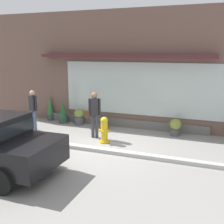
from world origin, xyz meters
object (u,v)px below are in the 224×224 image
potted_plant_window_left (175,127)px  potted_plant_window_right (63,112)px  pedestrian_passerby (33,107)px  fire_hydrant (104,130)px  potted_plant_low_front (104,123)px  pedestrian_with_handbag (94,111)px  potted_plant_trailing_edge (79,116)px  potted_plant_window_center (50,108)px

potted_plant_window_left → potted_plant_window_right: 5.10m
pedestrian_passerby → fire_hydrant: bearing=10.4°
pedestrian_passerby → potted_plant_window_right: 1.63m
potted_plant_low_front → potted_plant_window_right: size_ratio=0.48×
potted_plant_window_left → pedestrian_passerby: bearing=-166.9°
pedestrian_with_handbag → potted_plant_window_left: bearing=-173.3°
pedestrian_with_handbag → pedestrian_passerby: (-2.76, 0.03, -0.04)m
potted_plant_trailing_edge → potted_plant_low_front: potted_plant_trailing_edge is taller
pedestrian_passerby → potted_plant_window_left: bearing=31.2°
pedestrian_with_handbag → pedestrian_passerby: pedestrian_with_handbag is taller
pedestrian_passerby → potted_plant_low_front: bearing=43.6°
potted_plant_window_right → pedestrian_passerby: bearing=-108.8°
pedestrian_with_handbag → potted_plant_window_right: size_ratio=1.67×
fire_hydrant → potted_plant_window_right: 3.43m
potted_plant_low_front → potted_plant_window_right: bearing=174.0°
fire_hydrant → pedestrian_passerby: (-3.34, 0.45, 0.50)m
pedestrian_passerby → potted_plant_window_right: size_ratio=1.60×
potted_plant_trailing_edge → potted_plant_low_front: size_ratio=1.41×
potted_plant_window_left → potted_plant_window_center: bearing=176.0°
pedestrian_with_handbag → potted_plant_window_left: (2.84, 1.33, -0.65)m
potted_plant_window_center → potted_plant_low_front: (2.95, -0.46, -0.36)m
pedestrian_passerby → pedestrian_with_handbag: bearing=17.5°
pedestrian_passerby → potted_plant_window_center: pedestrian_passerby is taller
pedestrian_passerby → potted_plant_trailing_edge: bearing=66.0°
pedestrian_passerby → potted_plant_window_center: (-0.32, 1.72, -0.38)m
fire_hydrant → potted_plant_low_front: fire_hydrant is taller
potted_plant_window_left → potted_plant_low_front: 2.96m
pedestrian_passerby → potted_plant_window_left: size_ratio=2.49×
potted_plant_window_right → potted_plant_window_center: bearing=163.8°
potted_plant_window_center → potted_plant_window_right: bearing=-16.2°
potted_plant_window_left → potted_plant_window_right: size_ratio=0.64×
pedestrian_with_handbag → potted_plant_window_center: 3.56m
pedestrian_with_handbag → potted_plant_trailing_edge: bearing=-65.1°
fire_hydrant → potted_plant_window_right: bearing=145.8°
potted_plant_window_right → fire_hydrant: bearing=-34.2°
pedestrian_with_handbag → potted_plant_trailing_edge: 2.17m
pedestrian_passerby → potted_plant_window_right: bearing=89.4°
pedestrian_with_handbag → potted_plant_window_right: pedestrian_with_handbag is taller
potted_plant_window_left → potted_plant_low_front: potted_plant_window_left is taller
fire_hydrant → pedestrian_passerby: 3.41m
potted_plant_window_center → potted_plant_low_front: size_ratio=2.44×
potted_plant_window_left → potted_plant_low_front: bearing=-179.1°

